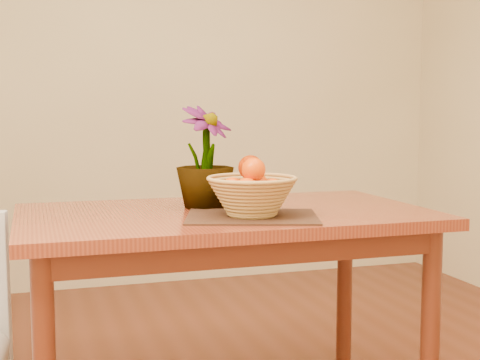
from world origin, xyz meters
name	(u,v)px	position (x,y,z in m)	size (l,w,h in m)	color
wall_back	(137,69)	(0.00, 2.25, 1.35)	(4.00, 0.02, 2.70)	#F7E7BC
table	(226,236)	(0.00, 0.30, 0.66)	(1.40, 0.80, 0.75)	maroon
placemat	(252,217)	(0.04, 0.13, 0.75)	(0.42, 0.32, 0.01)	#3C1F16
wicker_basket	(252,198)	(0.04, 0.13, 0.82)	(0.29, 0.29, 0.12)	tan
orange_pile	(252,180)	(0.04, 0.14, 0.87)	(0.18, 0.19, 0.14)	#DE3D03
potted_plant	(205,157)	(-0.05, 0.39, 0.93)	(0.20, 0.20, 0.36)	#1C4F16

